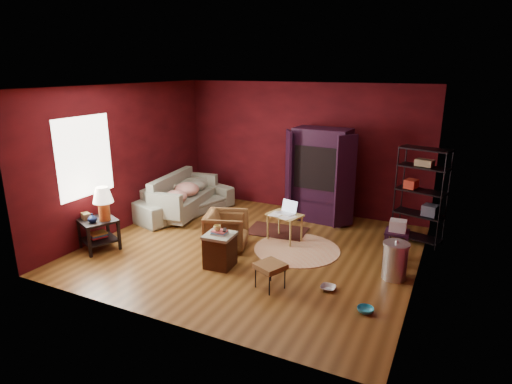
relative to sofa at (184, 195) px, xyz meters
The scene contains 18 objects.
room 2.56m from the sofa, 26.57° to the right, with size 5.54×5.04×2.84m.
sofa is the anchor object (origin of this frame).
armchair 2.11m from the sofa, 34.05° to the right, with size 0.70×0.66×0.72m, color black.
pet_bowl_steel 4.25m from the sofa, 25.84° to the right, with size 0.22×0.05×0.22m, color #A9ABB0.
pet_bowl_turquoise 4.96m from the sofa, 26.51° to the right, with size 0.22×0.07×0.22m, color #289DBC.
vase 2.37m from the sofa, 95.01° to the right, with size 0.16×0.17×0.16m, color #0B1739.
mug 2.77m from the sofa, 43.54° to the right, with size 0.12×0.09×0.12m, color #D3BE67.
side_table 2.21m from the sofa, 94.59° to the right, with size 0.76×0.76×1.14m.
sofa_cushions 0.06m from the sofa, 119.26° to the right, with size 1.02×1.99×0.80m.
hamper 2.76m from the sofa, 42.79° to the right, with size 0.49×0.49×0.64m.
footstool 3.74m from the sofa, 35.50° to the right, with size 0.49×0.49×0.39m.
rug_round 3.03m from the sofa, 13.99° to the right, with size 1.82×1.82×0.01m.
rug_oriental 2.29m from the sofa, ahead, with size 1.19×0.86×0.01m.
laptop_desk 2.59m from the sofa, ahead, with size 0.69×0.59×0.75m.
tv_armoire 2.97m from the sofa, 18.65° to the left, with size 1.52×0.85×1.93m.
wire_shelving 4.83m from the sofa, ahead, with size 0.92×0.58×1.75m.
small_stand 4.56m from the sofa, ahead, with size 0.38×0.38×0.74m.
trash_can 4.73m from the sofa, 12.99° to the right, with size 0.43×0.43×0.62m.
Camera 1 is at (3.15, -6.24, 3.10)m, focal length 30.00 mm.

